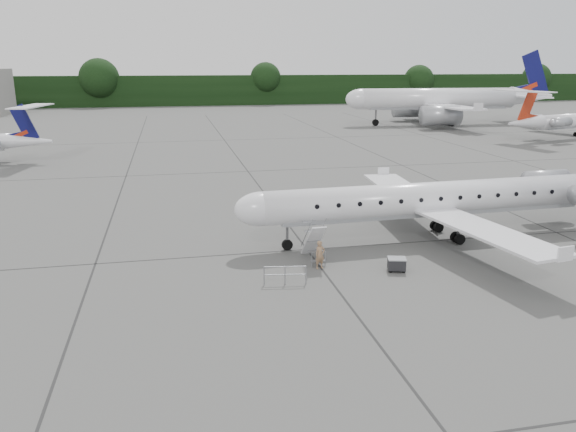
{
  "coord_description": "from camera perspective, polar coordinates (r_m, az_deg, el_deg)",
  "views": [
    {
      "loc": [
        -14.98,
        -27.91,
        11.31
      ],
      "look_at": [
        -8.2,
        4.29,
        2.3
      ],
      "focal_mm": 35.0,
      "sensor_mm": 36.0,
      "label": 1
    }
  ],
  "objects": [
    {
      "name": "ground",
      "position": [
        33.63,
        15.42,
        -4.91
      ],
      "size": [
        320.0,
        320.0,
        0.0
      ],
      "primitive_type": "plane",
      "color": "#565654",
      "rests_on": "ground"
    },
    {
      "name": "safety_railing",
      "position": [
        29.64,
        -0.3,
        -6.07
      ],
      "size": [
        2.19,
        0.41,
        1.0
      ],
      "primitive_type": null,
      "rotation": [
        0.0,
        0.0,
        -0.15
      ],
      "color": "gray",
      "rests_on": "ground"
    },
    {
      "name": "baggage_cart",
      "position": [
        32.11,
        10.98,
        -4.82
      ],
      "size": [
        1.13,
        1.0,
        0.83
      ],
      "primitive_type": null,
      "rotation": [
        0.0,
        0.0,
        -0.27
      ],
      "color": "black",
      "rests_on": "ground"
    },
    {
      "name": "bg_narrowbody",
      "position": [
        110.3,
        15.03,
        12.43
      ],
      "size": [
        39.11,
        29.3,
        13.46
      ],
      "primitive_type": null,
      "rotation": [
        0.0,
        0.0,
        -0.06
      ],
      "color": "white",
      "rests_on": "ground"
    },
    {
      "name": "passenger",
      "position": [
        31.84,
        3.27,
        -3.95
      ],
      "size": [
        0.67,
        0.53,
        1.63
      ],
      "primitive_type": "imported",
      "rotation": [
        0.0,
        0.0,
        0.25
      ],
      "color": "#937050",
      "rests_on": "ground"
    },
    {
      "name": "treeline",
      "position": [
        158.78,
        -6.62,
        12.58
      ],
      "size": [
        260.0,
        4.0,
        8.0
      ],
      "primitive_type": "cube",
      "color": "black",
      "rests_on": "ground"
    },
    {
      "name": "airstair",
      "position": [
        32.92,
        2.59,
        -2.6
      ],
      "size": [
        0.94,
        2.38,
        2.39
      ],
      "primitive_type": null,
      "rotation": [
        0.0,
        0.0,
        0.04
      ],
      "color": "white",
      "rests_on": "ground"
    },
    {
      "name": "main_regional_jet",
      "position": [
        37.74,
        14.81,
        3.33
      ],
      "size": [
        30.53,
        22.56,
        7.61
      ],
      "primitive_type": null,
      "rotation": [
        0.0,
        0.0,
        0.04
      ],
      "color": "white",
      "rests_on": "ground"
    }
  ]
}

